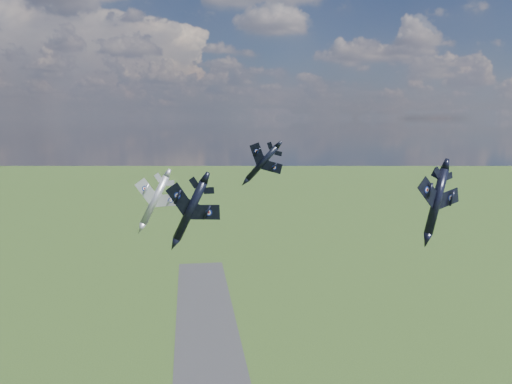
{
  "coord_description": "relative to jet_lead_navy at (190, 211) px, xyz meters",
  "views": [
    {
      "loc": [
        -6.9,
        -69.33,
        94.3
      ],
      "look_at": [
        4.87,
        16.73,
        81.47
      ],
      "focal_mm": 35.0,
      "sensor_mm": 36.0,
      "label": 1
    }
  ],
  "objects": [
    {
      "name": "jet_lead_navy",
      "position": [
        0.0,
        0.0,
        0.0
      ],
      "size": [
        15.39,
        17.99,
        7.7
      ],
      "primitive_type": null,
      "rotation": [
        0.0,
        0.46,
        -0.32
      ],
      "color": "black"
    },
    {
      "name": "jet_right_navy",
      "position": [
        37.43,
        -13.13,
        2.91
      ],
      "size": [
        15.04,
        16.99,
        5.7
      ],
      "primitive_type": null,
      "rotation": [
        0.0,
        0.29,
        0.39
      ],
      "color": "black"
    },
    {
      "name": "jet_high_navy",
      "position": [
        15.01,
        17.9,
        6.33
      ],
      "size": [
        12.05,
        14.58,
        7.91
      ],
      "primitive_type": null,
      "rotation": [
        0.0,
        0.73,
        -0.33
      ],
      "color": "black"
    },
    {
      "name": "jet_left_silver",
      "position": [
        -6.08,
        3.58,
        1.38
      ],
      "size": [
        12.25,
        14.58,
        6.52
      ],
      "primitive_type": null,
      "rotation": [
        0.0,
        0.49,
        0.28
      ],
      "color": "#A7A9B2"
    }
  ]
}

